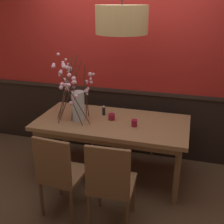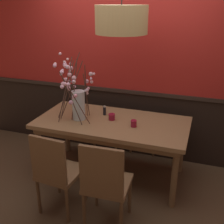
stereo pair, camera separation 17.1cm
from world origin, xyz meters
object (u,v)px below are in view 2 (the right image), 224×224
chair_near_side_right (105,182)px  chair_far_side_right (147,117)px  candle_holder_nearer_center (112,117)px  candle_holder_nearer_edge (134,123)px  dining_table (112,127)px  condiment_bottle (105,111)px  pendant_lamp (121,20)px  chair_near_side_left (56,170)px  vase_with_blossoms (77,99)px  chair_far_side_left (112,112)px

chair_near_side_right → chair_far_side_right: 1.78m
candle_holder_nearer_center → candle_holder_nearer_edge: size_ratio=1.02×
dining_table → condiment_bottle: (-0.16, 0.15, 0.14)m
candle_holder_nearer_center → pendant_lamp: bearing=-24.1°
chair_near_side_left → candle_holder_nearer_edge: size_ratio=11.45×
chair_near_side_left → chair_far_side_right: bearing=72.0°
candle_holder_nearer_center → pendant_lamp: 1.16m
vase_with_blossoms → chair_far_side_right: bearing=54.4°
chair_far_side_left → candle_holder_nearer_center: chair_far_side_left is taller
candle_holder_nearer_edge → condiment_bottle: bearing=152.7°
dining_table → vase_with_blossoms: 0.56m
chair_near_side_left → chair_far_side_left: bearing=89.7°
vase_with_blossoms → condiment_bottle: 0.41m
chair_near_side_right → chair_far_side_right: bearing=89.7°
chair_near_side_right → chair_far_side_left: bearing=107.2°
condiment_bottle → pendant_lamp: bearing=-33.9°
chair_near_side_right → chair_far_side_left: (-0.55, 1.77, -0.02)m
dining_table → candle_holder_nearer_edge: size_ratio=22.52×
chair_near_side_left → candle_holder_nearer_center: chair_near_side_left is taller
chair_near_side_right → condiment_bottle: size_ratio=7.79×
vase_with_blossoms → chair_far_side_left: bearing=82.2°
chair_near_side_left → dining_table: bearing=69.6°
chair_far_side_left → candle_holder_nearer_edge: (0.60, -0.96, 0.29)m
dining_table → vase_with_blossoms: (-0.44, -0.07, 0.34)m
candle_holder_nearer_edge → pendant_lamp: size_ratio=0.08×
chair_near_side_left → chair_near_side_right: size_ratio=0.98×
candle_holder_nearer_center → pendant_lamp: size_ratio=0.08×
candle_holder_nearer_edge → chair_near_side_left: bearing=-128.5°
chair_near_side_right → candle_holder_nearer_edge: 0.86m
chair_far_side_left → candle_holder_nearer_edge: size_ratio=11.29×
candle_holder_nearer_edge → dining_table: bearing=164.9°
chair_far_side_right → candle_holder_nearer_edge: bearing=-87.3°
dining_table → pendant_lamp: (0.12, -0.03, 1.28)m
chair_far_side_right → candle_holder_nearer_edge: size_ratio=11.23×
chair_far_side_right → candle_holder_nearer_center: size_ratio=10.98×
pendant_lamp → chair_far_side_left: bearing=114.9°
chair_far_side_left → chair_far_side_right: chair_far_side_left is taller
chair_near_side_left → candle_holder_nearer_edge: chair_near_side_left is taller
dining_table → candle_holder_nearer_center: size_ratio=22.01×
candle_holder_nearer_edge → pendant_lamp: bearing=164.4°
vase_with_blossoms → pendant_lamp: pendant_lamp is taller
chair_far_side_right → chair_far_side_left: bearing=-178.7°
dining_table → condiment_bottle: size_ratio=14.96×
chair_near_side_right → candle_holder_nearer_center: chair_near_side_right is taller
vase_with_blossoms → candle_holder_nearer_center: vase_with_blossoms is taller
chair_far_side_left → candle_holder_nearer_center: bearing=-71.0°
condiment_bottle → candle_holder_nearer_edge: bearing=-27.3°
candle_holder_nearer_center → chair_far_side_right: bearing=73.0°
chair_far_side_right → candle_holder_nearer_edge: chair_far_side_right is taller
chair_near_side_left → chair_far_side_left: 1.73m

